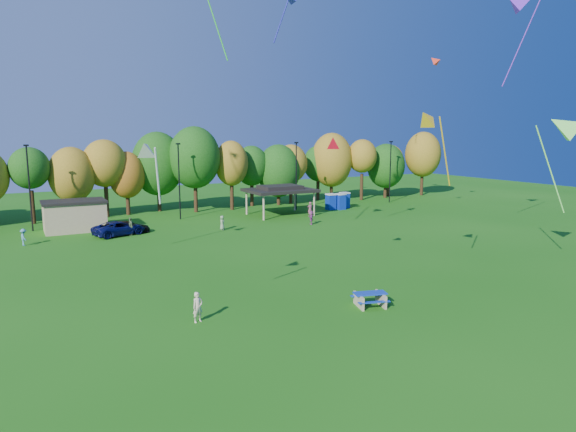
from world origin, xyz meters
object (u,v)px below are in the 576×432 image
kite_flyer (198,307)px  picnic_table (370,298)px  porta_potties (339,201)px  car_d (128,227)px  car_c (119,228)px

kite_flyer → picnic_table: bearing=-28.7°
porta_potties → picnic_table: bearing=-121.2°
kite_flyer → car_d: kite_flyer is taller
car_d → car_c: bearing=132.5°
porta_potties → car_c: (-29.85, -4.73, -0.37)m
porta_potties → car_d: size_ratio=0.87×
car_c → car_d: 1.31m
car_c → car_d: bearing=-70.9°
car_c → picnic_table: bearing=180.0°
picnic_table → car_c: size_ratio=0.44×
picnic_table → car_c: bearing=123.2°
porta_potties → car_d: 29.07m
car_c → car_d: car_c is taller
porta_potties → picnic_table: porta_potties is taller
picnic_table → car_d: size_ratio=0.54×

